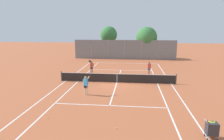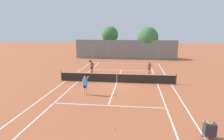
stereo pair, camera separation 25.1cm
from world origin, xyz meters
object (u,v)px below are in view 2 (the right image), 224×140
ball_cart (210,129)px  loose_tennis_ball_0 (157,68)px  tennis_net (117,78)px  player_far_right (149,68)px  loose_tennis_ball_1 (46,117)px  tree_behind_left (110,35)px  player_near_side (85,84)px  loose_tennis_ball_3 (102,85)px  player_far_left (92,66)px  tree_behind_right (148,38)px  loose_tennis_ball_2 (114,128)px

ball_cart → loose_tennis_ball_0: (-0.71, 18.48, -0.50)m
tennis_net → player_far_right: 5.22m
loose_tennis_ball_1 → ball_cart: bearing=-8.0°
tennis_net → tree_behind_left: 20.73m
ball_cart → player_near_side: size_ratio=0.54×
tree_behind_left → loose_tennis_ball_3: bearing=-84.4°
player_far_left → loose_tennis_ball_3: 5.50m
loose_tennis_ball_1 → tree_behind_right: bearing=74.2°
player_far_right → tree_behind_left: size_ratio=0.27×
tennis_net → tree_behind_left: (-3.41, 20.11, 3.68)m
ball_cart → player_far_left: bearing=123.3°
ball_cart → player_near_side: 9.97m
player_near_side → loose_tennis_ball_2: 6.44m
loose_tennis_ball_0 → loose_tennis_ball_2: size_ratio=1.00×
tennis_net → player_far_right: size_ratio=7.50×
ball_cart → loose_tennis_ball_2: ball_cart is taller
loose_tennis_ball_3 → tree_behind_right: tree_behind_right is taller
ball_cart → player_near_side: (-7.94, 6.02, 0.39)m
tennis_net → loose_tennis_ball_1: tennis_net is taller
player_far_right → loose_tennis_ball_0: bearing=71.9°
loose_tennis_ball_2 → loose_tennis_ball_3: size_ratio=1.00×
player_near_side → ball_cart: bearing=-37.1°
player_near_side → tree_behind_left: size_ratio=0.30×
tennis_net → player_far_right: bearing=47.5°
player_far_right → loose_tennis_ball_0: player_far_right is taller
tree_behind_left → tree_behind_right: bearing=-16.4°
player_near_side → player_far_left: size_ratio=1.00×
ball_cart → tree_behind_left: 31.86m
player_far_right → loose_tennis_ball_3: 7.07m
player_far_left → loose_tennis_ball_0: 9.62m
tennis_net → tree_behind_left: tree_behind_left is taller
loose_tennis_ball_0 → loose_tennis_ball_2: 18.53m
tennis_net → loose_tennis_ball_2: (0.80, -9.78, -0.48)m
ball_cart → loose_tennis_ball_0: 18.50m
player_near_side → loose_tennis_ball_0: (7.23, 12.46, -0.89)m
loose_tennis_ball_1 → tree_behind_left: size_ratio=0.01×
loose_tennis_ball_3 → player_far_left: bearing=113.3°
tennis_net → tree_behind_right: tree_behind_right is taller
tennis_net → tree_behind_left: size_ratio=2.01×
loose_tennis_ball_1 → tennis_net: bearing=68.1°
tree_behind_left → tennis_net: bearing=-80.4°
loose_tennis_ball_2 → tree_behind_right: tree_behind_right is taller
tennis_net → player_far_left: player_far_left is taller
player_far_right → tree_behind_left: (-6.92, 16.27, 3.28)m
player_near_side → player_far_right: 9.90m
player_far_right → loose_tennis_ball_2: (-2.72, -13.62, -0.88)m
player_near_side → loose_tennis_ball_1: bearing=-105.6°
loose_tennis_ball_3 → player_far_right: bearing=46.4°
loose_tennis_ball_0 → loose_tennis_ball_1: (-8.55, -17.18, 0.00)m
tennis_net → loose_tennis_ball_2: tennis_net is taller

